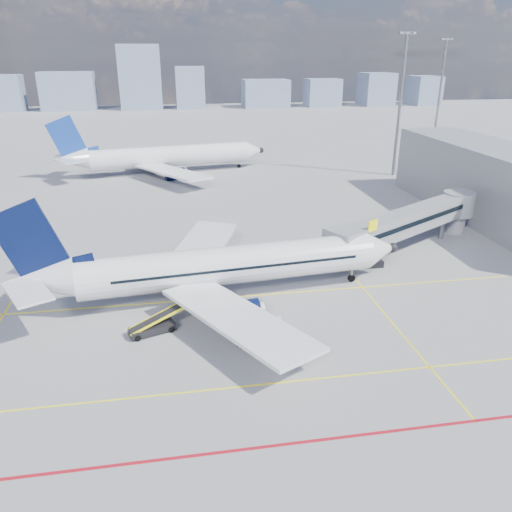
{
  "coord_description": "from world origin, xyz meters",
  "views": [
    {
      "loc": [
        -4.12,
        -34.91,
        21.81
      ],
      "look_at": [
        3.18,
        8.34,
        4.0
      ],
      "focal_mm": 35.0,
      "sensor_mm": 36.0,
      "label": 1
    }
  ],
  "objects_px": {
    "main_aircraft": "(215,267)",
    "cargo_dolly": "(260,331)",
    "baggage_tug": "(260,334)",
    "second_aircraft": "(162,157)",
    "belt_loader": "(154,327)",
    "ramp_worker": "(285,348)"
  },
  "relations": [
    {
      "from": "main_aircraft",
      "to": "cargo_dolly",
      "type": "relative_size",
      "value": 9.61
    },
    {
      "from": "main_aircraft",
      "to": "baggage_tug",
      "type": "relative_size",
      "value": 15.67
    },
    {
      "from": "second_aircraft",
      "to": "belt_loader",
      "type": "xyz_separation_m",
      "value": [
        -0.58,
        -61.33,
        -2.65
      ]
    },
    {
      "from": "main_aircraft",
      "to": "second_aircraft",
      "type": "bearing_deg",
      "value": 89.49
    },
    {
      "from": "second_aircraft",
      "to": "belt_loader",
      "type": "height_order",
      "value": "second_aircraft"
    },
    {
      "from": "second_aircraft",
      "to": "cargo_dolly",
      "type": "xyz_separation_m",
      "value": [
        7.92,
        -64.47,
        -2.1
      ]
    },
    {
      "from": "second_aircraft",
      "to": "belt_loader",
      "type": "relative_size",
      "value": 7.5
    },
    {
      "from": "main_aircraft",
      "to": "baggage_tug",
      "type": "bearing_deg",
      "value": -77.15
    },
    {
      "from": "baggage_tug",
      "to": "cargo_dolly",
      "type": "bearing_deg",
      "value": -115.35
    },
    {
      "from": "second_aircraft",
      "to": "main_aircraft",
      "type": "bearing_deg",
      "value": -94.49
    },
    {
      "from": "main_aircraft",
      "to": "cargo_dolly",
      "type": "height_order",
      "value": "main_aircraft"
    },
    {
      "from": "baggage_tug",
      "to": "belt_loader",
      "type": "xyz_separation_m",
      "value": [
        -8.57,
        2.91,
        -0.17
      ]
    },
    {
      "from": "main_aircraft",
      "to": "belt_loader",
      "type": "height_order",
      "value": "main_aircraft"
    },
    {
      "from": "cargo_dolly",
      "to": "ramp_worker",
      "type": "xyz_separation_m",
      "value": [
        1.51,
        -2.42,
        -0.19
      ]
    },
    {
      "from": "baggage_tug",
      "to": "belt_loader",
      "type": "relative_size",
      "value": 0.44
    },
    {
      "from": "baggage_tug",
      "to": "second_aircraft",
      "type": "bearing_deg",
      "value": 88.94
    },
    {
      "from": "main_aircraft",
      "to": "belt_loader",
      "type": "xyz_separation_m",
      "value": [
        -5.72,
        -5.56,
        -2.65
      ]
    },
    {
      "from": "cargo_dolly",
      "to": "belt_loader",
      "type": "distance_m",
      "value": 9.08
    },
    {
      "from": "belt_loader",
      "to": "ramp_worker",
      "type": "distance_m",
      "value": 11.46
    },
    {
      "from": "second_aircraft",
      "to": "ramp_worker",
      "type": "xyz_separation_m",
      "value": [
        9.43,
        -66.89,
        -2.29
      ]
    },
    {
      "from": "ramp_worker",
      "to": "baggage_tug",
      "type": "bearing_deg",
      "value": 34.09
    },
    {
      "from": "cargo_dolly",
      "to": "main_aircraft",
      "type": "bearing_deg",
      "value": 115.16
    }
  ]
}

